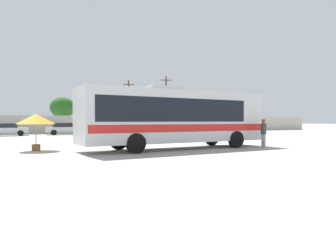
{
  "coord_description": "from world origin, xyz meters",
  "views": [
    {
      "loc": [
        -8.22,
        -16.84,
        1.67
      ],
      "look_at": [
        0.67,
        2.22,
        1.33
      ],
      "focal_mm": 33.29,
      "sensor_mm": 36.0,
      "label": 1
    }
  ],
  "objects_px": {
    "roadside_tree_midright": "(108,107)",
    "parked_car_second_silver": "(8,129)",
    "vendor_umbrella_near_gate_orange": "(36,120)",
    "roadside_tree_midleft": "(63,107)",
    "utility_pole_near": "(166,103)",
    "attendant_by_bus_door": "(264,132)",
    "parked_car_third_silver": "(65,128)",
    "utility_pole_far": "(129,105)",
    "coach_bus_silver_red": "(175,116)"
  },
  "relations": [
    {
      "from": "roadside_tree_midright",
      "to": "parked_car_second_silver",
      "type": "bearing_deg",
      "value": -151.01
    },
    {
      "from": "vendor_umbrella_near_gate_orange",
      "to": "roadside_tree_midleft",
      "type": "height_order",
      "value": "roadside_tree_midleft"
    },
    {
      "from": "roadside_tree_midleft",
      "to": "roadside_tree_midright",
      "type": "relative_size",
      "value": 0.94
    },
    {
      "from": "utility_pole_near",
      "to": "roadside_tree_midleft",
      "type": "distance_m",
      "value": 16.17
    },
    {
      "from": "attendant_by_bus_door",
      "to": "vendor_umbrella_near_gate_orange",
      "type": "height_order",
      "value": "vendor_umbrella_near_gate_orange"
    },
    {
      "from": "attendant_by_bus_door",
      "to": "parked_car_second_silver",
      "type": "height_order",
      "value": "attendant_by_bus_door"
    },
    {
      "from": "attendant_by_bus_door",
      "to": "parked_car_third_silver",
      "type": "xyz_separation_m",
      "value": [
        -9.12,
        24.49,
        -0.24
      ]
    },
    {
      "from": "vendor_umbrella_near_gate_orange",
      "to": "roadside_tree_midright",
      "type": "distance_m",
      "value": 29.71
    },
    {
      "from": "roadside_tree_midright",
      "to": "utility_pole_far",
      "type": "bearing_deg",
      "value": -8.44
    },
    {
      "from": "parked_car_second_silver",
      "to": "utility_pole_far",
      "type": "distance_m",
      "value": 17.99
    },
    {
      "from": "parked_car_second_silver",
      "to": "utility_pole_far",
      "type": "xyz_separation_m",
      "value": [
        16.29,
        6.84,
        3.37
      ]
    },
    {
      "from": "parked_car_second_silver",
      "to": "vendor_umbrella_near_gate_orange",
      "type": "bearing_deg",
      "value": -83.83
    },
    {
      "from": "parked_car_third_silver",
      "to": "parked_car_second_silver",
      "type": "bearing_deg",
      "value": -175.02
    },
    {
      "from": "vendor_umbrella_near_gate_orange",
      "to": "utility_pole_far",
      "type": "distance_m",
      "value": 30.61
    },
    {
      "from": "roadside_tree_midleft",
      "to": "roadside_tree_midright",
      "type": "distance_m",
      "value": 6.67
    },
    {
      "from": "utility_pole_far",
      "to": "roadside_tree_midright",
      "type": "height_order",
      "value": "utility_pole_far"
    },
    {
      "from": "vendor_umbrella_near_gate_orange",
      "to": "utility_pole_far",
      "type": "bearing_deg",
      "value": 62.47
    },
    {
      "from": "vendor_umbrella_near_gate_orange",
      "to": "parked_car_second_silver",
      "type": "bearing_deg",
      "value": 96.17
    },
    {
      "from": "roadside_tree_midleft",
      "to": "parked_car_third_silver",
      "type": "bearing_deg",
      "value": -94.79
    },
    {
      "from": "coach_bus_silver_red",
      "to": "utility_pole_near",
      "type": "xyz_separation_m",
      "value": [
        13.15,
        29.87,
        2.72
      ]
    },
    {
      "from": "parked_car_second_silver",
      "to": "roadside_tree_midright",
      "type": "relative_size",
      "value": 0.73
    },
    {
      "from": "attendant_by_bus_door",
      "to": "parked_car_second_silver",
      "type": "xyz_separation_m",
      "value": [
        -15.25,
        23.96,
        -0.26
      ]
    },
    {
      "from": "coach_bus_silver_red",
      "to": "roadside_tree_midleft",
      "type": "xyz_separation_m",
      "value": [
        -2.85,
        32.02,
        1.73
      ]
    },
    {
      "from": "parked_car_third_silver",
      "to": "utility_pole_near",
      "type": "bearing_deg",
      "value": 22.2
    },
    {
      "from": "coach_bus_silver_red",
      "to": "utility_pole_near",
      "type": "height_order",
      "value": "utility_pole_near"
    },
    {
      "from": "coach_bus_silver_red",
      "to": "utility_pole_far",
      "type": "distance_m",
      "value": 30.15
    },
    {
      "from": "parked_car_second_silver",
      "to": "roadside_tree_midright",
      "type": "height_order",
      "value": "roadside_tree_midright"
    },
    {
      "from": "coach_bus_silver_red",
      "to": "roadside_tree_midleft",
      "type": "bearing_deg",
      "value": 95.08
    },
    {
      "from": "parked_car_third_silver",
      "to": "roadside_tree_midleft",
      "type": "distance_m",
      "value": 9.46
    },
    {
      "from": "parked_car_third_silver",
      "to": "utility_pole_far",
      "type": "height_order",
      "value": "utility_pole_far"
    },
    {
      "from": "utility_pole_far",
      "to": "roadside_tree_midright",
      "type": "bearing_deg",
      "value": 171.56
    },
    {
      "from": "attendant_by_bus_door",
      "to": "utility_pole_far",
      "type": "xyz_separation_m",
      "value": [
        1.04,
        30.8,
        3.11
      ]
    },
    {
      "from": "coach_bus_silver_red",
      "to": "attendant_by_bus_door",
      "type": "xyz_separation_m",
      "value": [
        5.53,
        -1.45,
        -0.94
      ]
    },
    {
      "from": "utility_pole_near",
      "to": "roadside_tree_midright",
      "type": "xyz_separation_m",
      "value": [
        -9.69,
        -0.06,
        -0.87
      ]
    },
    {
      "from": "roadside_tree_midleft",
      "to": "roadside_tree_midright",
      "type": "xyz_separation_m",
      "value": [
        6.3,
        -2.21,
        0.12
      ]
    },
    {
      "from": "attendant_by_bus_door",
      "to": "parked_car_second_silver",
      "type": "distance_m",
      "value": 28.4
    },
    {
      "from": "coach_bus_silver_red",
      "to": "parked_car_third_silver",
      "type": "distance_m",
      "value": 23.35
    },
    {
      "from": "attendant_by_bus_door",
      "to": "utility_pole_near",
      "type": "xyz_separation_m",
      "value": [
        7.62,
        31.33,
        3.66
      ]
    },
    {
      "from": "parked_car_third_silver",
      "to": "roadside_tree_midleft",
      "type": "xyz_separation_m",
      "value": [
        0.75,
        8.98,
        2.91
      ]
    },
    {
      "from": "coach_bus_silver_red",
      "to": "parked_car_third_silver",
      "type": "xyz_separation_m",
      "value": [
        -3.6,
        23.04,
        -1.18
      ]
    },
    {
      "from": "parked_car_second_silver",
      "to": "coach_bus_silver_red",
      "type": "bearing_deg",
      "value": -66.62
    },
    {
      "from": "parked_car_third_silver",
      "to": "utility_pole_far",
      "type": "xyz_separation_m",
      "value": [
        10.16,
        6.31,
        3.35
      ]
    },
    {
      "from": "coach_bus_silver_red",
      "to": "attendant_by_bus_door",
      "type": "distance_m",
      "value": 5.79
    },
    {
      "from": "utility_pole_near",
      "to": "roadside_tree_midleft",
      "type": "height_order",
      "value": "utility_pole_near"
    },
    {
      "from": "utility_pole_far",
      "to": "parked_car_second_silver",
      "type": "bearing_deg",
      "value": -157.22
    },
    {
      "from": "parked_car_second_silver",
      "to": "roadside_tree_midleft",
      "type": "xyz_separation_m",
      "value": [
        6.88,
        9.51,
        2.93
      ]
    },
    {
      "from": "parked_car_second_silver",
      "to": "roadside_tree_midleft",
      "type": "bearing_deg",
      "value": 54.11
    },
    {
      "from": "parked_car_second_silver",
      "to": "roadside_tree_midleft",
      "type": "distance_m",
      "value": 12.1
    },
    {
      "from": "attendant_by_bus_door",
      "to": "vendor_umbrella_near_gate_orange",
      "type": "distance_m",
      "value": 13.61
    },
    {
      "from": "parked_car_second_silver",
      "to": "roadside_tree_midleft",
      "type": "height_order",
      "value": "roadside_tree_midleft"
    }
  ]
}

